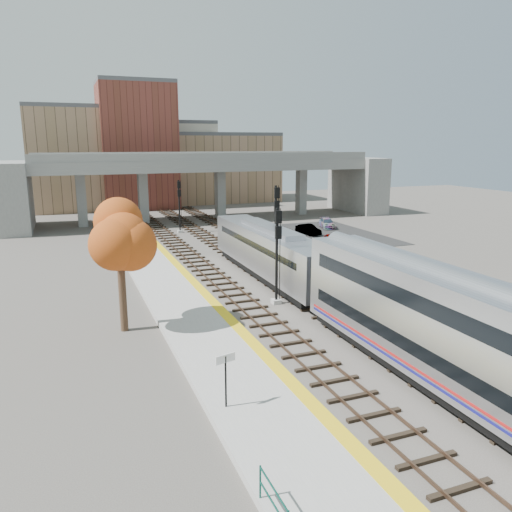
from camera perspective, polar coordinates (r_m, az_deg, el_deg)
name	(u,v)px	position (r m, az deg, el deg)	size (l,w,h in m)	color
ground	(333,331)	(30.05, 8.82, -8.45)	(160.00, 160.00, 0.00)	#47423D
platform	(215,346)	(27.30, -4.70, -10.18)	(4.50, 60.00, 0.35)	#9E9E99
yellow_strip	(248,338)	(27.78, -0.90, -9.32)	(0.70, 60.00, 0.01)	yellow
tracks	(267,276)	(41.10, 1.27, -2.34)	(10.70, 95.00, 0.25)	black
overpass	(206,179)	(71.93, -5.74, 8.78)	(54.00, 12.00, 9.50)	slate
buildings_far	(153,160)	(92.08, -11.68, 10.75)	(43.00, 21.00, 20.60)	#9E795C
parking_lot	(318,235)	(60.28, 7.15, 2.41)	(14.00, 18.00, 0.04)	black
locomotive	(270,251)	(40.27, 1.57, 0.57)	(3.02, 19.05, 4.10)	#A8AAB2
coach	(492,352)	(21.99, 25.34, -9.90)	(3.03, 25.00, 5.00)	#A8AAB2
signal_mast_near	(277,259)	(33.62, 2.42, -0.30)	(0.60, 0.64, 6.61)	#9E9E99
signal_mast_mid	(276,227)	(43.85, 2.28, 3.36)	(0.60, 0.64, 7.22)	#9E9E99
signal_mast_far	(179,208)	(61.66, -8.74, 5.46)	(0.60, 0.64, 6.42)	#9E9E99
station_sign	(226,369)	(20.47, -3.50, -12.82)	(0.88, 0.28, 2.27)	black
tree	(119,234)	(29.25, -15.41, 2.46)	(3.60, 3.60, 7.82)	#382619
car_a	(331,240)	(53.79, 8.58, 1.80)	(1.46, 3.63, 1.24)	#99999E
car_b	(308,230)	(60.13, 6.00, 3.03)	(1.30, 3.74, 1.23)	#99999E
car_c	(327,223)	(65.27, 8.12, 3.73)	(1.67, 4.10, 1.19)	#99999E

